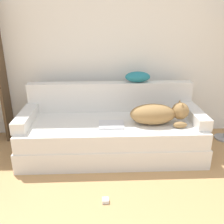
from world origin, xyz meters
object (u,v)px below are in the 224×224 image
laptop (111,125)px  throw_pillow (138,77)px  dog (158,114)px  couch (112,137)px  power_adapter (105,200)px

laptop → throw_pillow: bearing=56.4°
dog → laptop: dog is taller
couch → laptop: bearing=-93.4°
couch → laptop: (-0.01, -0.13, 0.23)m
laptop → couch: bearing=87.8°
dog → laptop: 0.55m
throw_pillow → power_adapter: size_ratio=5.26×
power_adapter → dog: bearing=51.6°
throw_pillow → power_adapter: 1.60m
laptop → power_adapter: bearing=-95.3°
couch → dog: dog is taller
dog → throw_pillow: bearing=110.7°
power_adapter → throw_pillow: bearing=70.9°
dog → laptop: bearing=-177.2°
laptop → throw_pillow: 0.76m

